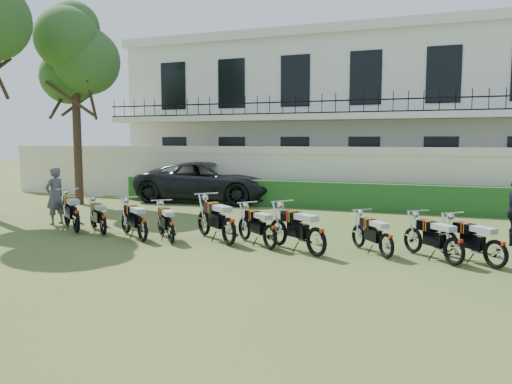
# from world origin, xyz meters

# --- Properties ---
(ground) EXTENTS (100.00, 100.00, 0.00)m
(ground) POSITION_xyz_m (0.00, 0.00, 0.00)
(ground) COLOR #3B5321
(ground) RESTS_ON ground
(perimeter_wall) EXTENTS (30.00, 0.35, 2.30)m
(perimeter_wall) POSITION_xyz_m (0.00, 8.00, 1.17)
(perimeter_wall) COLOR beige
(perimeter_wall) RESTS_ON ground
(hedge) EXTENTS (18.00, 0.60, 1.00)m
(hedge) POSITION_xyz_m (1.00, 7.20, 0.50)
(hedge) COLOR #1E491A
(hedge) RESTS_ON ground
(building) EXTENTS (20.40, 9.60, 7.40)m
(building) POSITION_xyz_m (0.00, 13.96, 3.71)
(building) COLOR silver
(building) RESTS_ON ground
(tree_west_near) EXTENTS (3.40, 3.20, 7.90)m
(tree_west_near) POSITION_xyz_m (-8.96, 5.00, 5.89)
(tree_west_near) COLOR #473323
(tree_west_near) RESTS_ON ground
(motorcycle_0) EXTENTS (1.66, 1.37, 1.12)m
(motorcycle_0) POSITION_xyz_m (-4.71, -0.23, 0.52)
(motorcycle_0) COLOR black
(motorcycle_0) RESTS_ON ground
(motorcycle_1) EXTENTS (1.42, 1.19, 0.97)m
(motorcycle_1) POSITION_xyz_m (-3.83, -0.23, 0.45)
(motorcycle_1) COLOR black
(motorcycle_1) RESTS_ON ground
(motorcycle_2) EXTENTS (1.56, 1.19, 1.02)m
(motorcycle_2) POSITION_xyz_m (-2.37, -0.57, 0.47)
(motorcycle_2) COLOR black
(motorcycle_2) RESTS_ON ground
(motorcycle_3) EXTENTS (1.27, 1.37, 0.97)m
(motorcycle_3) POSITION_xyz_m (-1.59, -0.52, 0.45)
(motorcycle_3) COLOR black
(motorcycle_3) RESTS_ON ground
(motorcycle_4) EXTENTS (1.71, 1.42, 1.15)m
(motorcycle_4) POSITION_xyz_m (-0.17, -0.21, 0.53)
(motorcycle_4) COLOR black
(motorcycle_4) RESTS_ON ground
(motorcycle_5) EXTENTS (1.47, 1.24, 1.00)m
(motorcycle_5) POSITION_xyz_m (0.90, -0.28, 0.46)
(motorcycle_5) COLOR black
(motorcycle_5) RESTS_ON ground
(motorcycle_6) EXTENTS (1.72, 1.27, 1.11)m
(motorcycle_6) POSITION_xyz_m (2.09, -0.64, 0.51)
(motorcycle_6) COLOR black
(motorcycle_6) RESTS_ON ground
(motorcycle_7) EXTENTS (1.15, 1.38, 0.93)m
(motorcycle_7) POSITION_xyz_m (3.54, -0.23, 0.43)
(motorcycle_7) COLOR black
(motorcycle_7) RESTS_ON ground
(motorcycle_8) EXTENTS (1.31, 1.39, 0.99)m
(motorcycle_8) POSITION_xyz_m (4.89, -0.38, 0.46)
(motorcycle_8) COLOR black
(motorcycle_8) RESTS_ON ground
(motorcycle_9) EXTENTS (1.36, 1.32, 0.99)m
(motorcycle_9) POSITION_xyz_m (5.65, -0.36, 0.45)
(motorcycle_9) COLOR black
(motorcycle_9) RESTS_ON ground
(suv) EXTENTS (6.11, 3.16, 1.65)m
(suv) POSITION_xyz_m (-4.53, 7.57, 0.82)
(suv) COLOR black
(suv) RESTS_ON ground
(inspector) EXTENTS (0.51, 0.70, 1.76)m
(inspector) POSITION_xyz_m (-6.35, 0.79, 0.88)
(inspector) COLOR #57575C
(inspector) RESTS_ON ground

